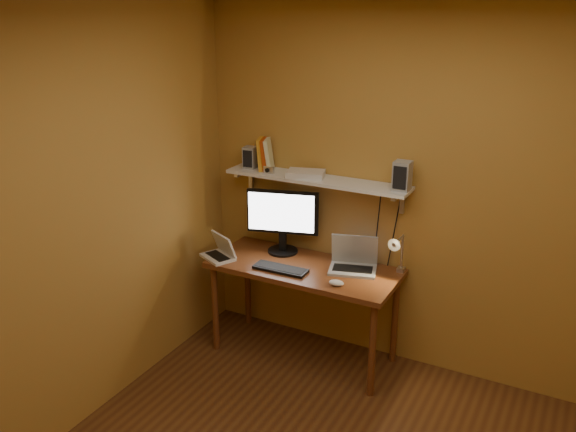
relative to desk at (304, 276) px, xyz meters
The scene contains 14 objects.
room 1.62m from the desk, 58.86° to the right, with size 3.44×3.24×2.64m.
desk is the anchor object (origin of this frame).
wall_shelf 0.72m from the desk, 90.00° to the left, with size 1.40×0.25×0.21m.
monitor 0.48m from the desk, 148.93° to the left, with size 0.54×0.29×0.50m.
laptop 0.39m from the desk, 19.51° to the left, with size 0.39×0.32×0.25m.
netbook 0.66m from the desk, 165.85° to the right, with size 0.31×0.27×0.19m.
keyboard 0.21m from the desk, 128.11° to the right, with size 0.40×0.13×0.02m, color black.
mouse 0.40m from the desk, 28.68° to the right, with size 0.11×0.07×0.04m, color silver.
desk_lamp 0.73m from the desk, 10.81° to the left, with size 0.09×0.23×0.38m.
speaker_left 0.99m from the desk, 160.50° to the left, with size 0.09×0.09×0.17m, color gray.
speaker_right 1.05m from the desk, 16.33° to the left, with size 0.11×0.11×0.20m, color gray.
books 0.96m from the desk, 154.99° to the left, with size 0.17×0.18×0.24m.
shelf_camera 0.83m from the desk, 160.03° to the left, with size 0.09×0.04×0.05m.
router 0.76m from the desk, 114.18° to the left, with size 0.27×0.18×0.04m, color silver.
Camera 1 is at (1.03, -2.39, 2.61)m, focal length 38.00 mm.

